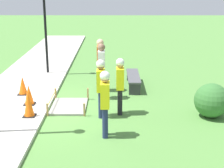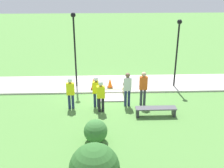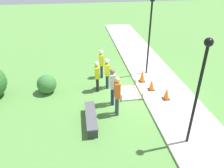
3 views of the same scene
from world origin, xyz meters
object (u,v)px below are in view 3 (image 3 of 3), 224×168
traffic_cone_sidewalk_edge (142,76)px  worker_assistant (101,61)px  bystander_in_orange_shirt (117,94)px  park_bench (91,117)px  lamppost_near (150,27)px  traffic_cone_near_patch (167,94)px  traffic_cone_far_patch (152,85)px  bystander_in_gray_shirt (112,84)px  lamppost_far (200,80)px  worker_trainee (97,74)px  worker_supervisor (107,71)px

traffic_cone_sidewalk_edge → worker_assistant: (1.09, 2.18, 0.54)m
traffic_cone_sidewalk_edge → bystander_in_orange_shirt: 3.33m
park_bench → worker_assistant: size_ratio=1.17×
park_bench → lamppost_near: bearing=-41.5°
worker_assistant → bystander_in_orange_shirt: bystander_in_orange_shirt is taller
traffic_cone_sidewalk_edge → bystander_in_orange_shirt: bystander_in_orange_shirt is taller
traffic_cone_near_patch → traffic_cone_far_patch: 1.08m
traffic_cone_far_patch → bystander_in_gray_shirt: (-0.84, 2.22, 0.66)m
bystander_in_gray_shirt → lamppost_far: lamppost_far is taller
traffic_cone_far_patch → worker_trainee: bearing=79.3°
traffic_cone_near_patch → worker_assistant: 4.22m
worker_supervisor → bystander_in_orange_shirt: (-2.44, -0.10, 0.08)m
traffic_cone_sidewalk_edge → bystander_in_gray_shirt: bystander_in_gray_shirt is taller
worker_assistant → bystander_in_gray_shirt: size_ratio=0.92×
bystander_in_orange_shirt → lamppost_far: bearing=-134.1°
worker_assistant → lamppost_near: (-0.06, -2.74, 1.91)m
worker_trainee → lamppost_far: bearing=-146.3°
worker_trainee → lamppost_far: lamppost_far is taller
park_bench → lamppost_near: (4.17, -3.68, 2.59)m
lamppost_far → traffic_cone_sidewalk_edge: bearing=4.3°
traffic_cone_sidewalk_edge → park_bench: 4.42m
traffic_cone_sidewalk_edge → worker_trainee: worker_trainee is taller
worker_supervisor → lamppost_far: (-4.66, -2.39, 1.72)m
traffic_cone_far_patch → worker_supervisor: worker_supervisor is taller
traffic_cone_sidewalk_edge → bystander_in_gray_shirt: bearing=132.4°
park_bench → lamppost_far: bearing=-116.5°
bystander_in_gray_shirt → traffic_cone_far_patch: bearing=-69.3°
worker_assistant → bystander_in_gray_shirt: 2.92m
lamppost_far → traffic_cone_near_patch: bearing=-5.8°
traffic_cone_near_patch → lamppost_near: 3.91m
worker_trainee → bystander_in_gray_shirt: bystander_in_gray_shirt is taller
traffic_cone_near_patch → bystander_in_orange_shirt: (-0.69, 2.59, 0.67)m
worker_supervisor → worker_assistant: worker_assistant is taller
worker_supervisor → bystander_in_gray_shirt: bystander_in_gray_shirt is taller
park_bench → lamppost_near: 6.14m
bystander_in_gray_shirt → worker_trainee: bearing=23.0°
bystander_in_gray_shirt → lamppost_near: bearing=-41.9°
worker_assistant → lamppost_near: lamppost_near is taller
park_bench → lamppost_far: size_ratio=0.50×
worker_trainee → worker_assistant: bearing=-14.4°
park_bench → lamppost_near: lamppost_near is taller
traffic_cone_near_patch → worker_trainee: (1.51, 3.24, 0.59)m
traffic_cone_near_patch → worker_trainee: worker_trainee is taller
worker_trainee → bystander_in_orange_shirt: size_ratio=0.90×
lamppost_near → worker_trainee: bearing=115.3°
traffic_cone_far_patch → worker_assistant: worker_assistant is taller
bystander_in_gray_shirt → lamppost_near: lamppost_near is taller
bystander_in_gray_shirt → lamppost_far: size_ratio=0.46×
traffic_cone_far_patch → worker_assistant: bearing=49.2°
bystander_in_gray_shirt → traffic_cone_sidewalk_edge: bearing=-47.6°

